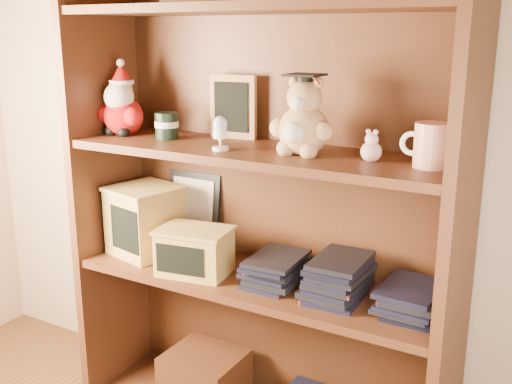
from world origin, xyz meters
TOP-DOWN VIEW (x-y plane):
  - bookcase at (-0.13, 1.36)m, footprint 1.20×0.35m
  - shelf_lower at (-0.13, 1.30)m, footprint 1.14×0.33m
  - shelf_upper at (-0.13, 1.30)m, footprint 1.14×0.33m
  - santa_plush at (-0.63, 1.30)m, footprint 0.18×0.13m
  - teachers_tin at (-0.45, 1.30)m, footprint 0.07×0.07m
  - chalkboard_plaque at (-0.28, 1.42)m, footprint 0.16×0.09m
  - egg_cup at (-0.21, 1.23)m, footprint 0.05×0.05m
  - grad_teddy_bear at (0.02, 1.30)m, footprint 0.18×0.16m
  - pink_figurine at (0.21, 1.31)m, footprint 0.06×0.06m
  - teacher_mug at (0.37, 1.30)m, footprint 0.13×0.09m
  - certificate_frame at (-0.46, 1.44)m, footprint 0.21×0.05m
  - treats_box at (-0.56, 1.30)m, footprint 0.25×0.25m
  - pencils_box at (-0.31, 1.24)m, footprint 0.24×0.19m
  - book_stack_left at (-0.06, 1.30)m, footprint 0.14×0.20m
  - book_stack_mid at (0.14, 1.30)m, footprint 0.14×0.20m
  - book_stack_right at (0.35, 1.30)m, footprint 0.14×0.20m

SIDE VIEW (x-z plane):
  - shelf_lower at x=-0.13m, z-range 0.53..0.55m
  - book_stack_right at x=0.35m, z-range 0.55..0.63m
  - book_stack_left at x=-0.06m, z-range 0.55..0.65m
  - book_stack_mid at x=0.14m, z-range 0.55..0.68m
  - pencils_box at x=-0.31m, z-range 0.55..0.70m
  - treats_box at x=-0.56m, z-range 0.55..0.78m
  - certificate_frame at x=-0.46m, z-range 0.55..0.81m
  - bookcase at x=-0.13m, z-range -0.02..1.58m
  - shelf_upper at x=-0.13m, z-range 0.93..0.95m
  - pink_figurine at x=0.21m, z-range 0.94..1.03m
  - teachers_tin at x=-0.45m, z-range 0.95..1.03m
  - egg_cup at x=-0.21m, z-range 0.95..1.05m
  - teacher_mug at x=0.37m, z-range 0.95..1.06m
  - grad_teddy_bear at x=0.02m, z-range 0.92..1.15m
  - santa_plush at x=-0.63m, z-range 0.92..1.17m
  - chalkboard_plaque at x=-0.28m, z-range 0.95..1.14m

